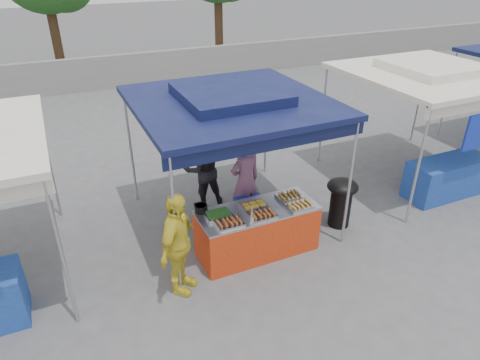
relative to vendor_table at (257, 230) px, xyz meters
name	(u,v)px	position (x,y,z in m)	size (l,w,h in m)	color
ground_plane	(254,247)	(0.00, 0.10, -0.43)	(80.00, 80.00, 0.00)	#565658
back_wall	(125,70)	(0.00, 11.10, 0.17)	(40.00, 0.25, 1.20)	gray
main_canopy	(231,101)	(0.00, 1.07, 1.94)	(3.20, 3.20, 2.57)	#B3B3BA
neighbor_stall_right	(438,114)	(4.50, 0.67, 1.18)	(3.20, 3.20, 2.57)	#B3B3BA
vendor_table	(257,230)	(0.00, 0.00, 0.00)	(2.00, 0.80, 0.85)	#B93010
food_tray_fl	(229,223)	(-0.60, -0.23, 0.46)	(0.42, 0.30, 0.07)	silver
food_tray_fm	(262,215)	(-0.03, -0.24, 0.46)	(0.42, 0.30, 0.07)	silver
food_tray_fr	(300,206)	(0.66, -0.24, 0.46)	(0.42, 0.30, 0.07)	silver
food_tray_bl	(219,215)	(-0.67, 0.06, 0.46)	(0.42, 0.30, 0.07)	silver
food_tray_bm	(254,206)	(-0.03, 0.07, 0.46)	(0.42, 0.30, 0.07)	silver
food_tray_br	(289,196)	(0.66, 0.10, 0.46)	(0.42, 0.30, 0.07)	silver
cooking_pot	(201,208)	(-0.87, 0.32, 0.49)	(0.21, 0.21, 0.12)	black
skewer_cup	(252,219)	(-0.25, -0.29, 0.48)	(0.08, 0.08, 0.10)	#B3B3BA
wok_burner	(341,199)	(1.77, 0.09, 0.14)	(0.57, 0.57, 0.96)	black
crate_left	(224,233)	(-0.38, 0.54, -0.28)	(0.47, 0.33, 0.28)	#132C9B
crate_right	(250,221)	(0.19, 0.66, -0.26)	(0.55, 0.38, 0.33)	#132C9B
crate_stacked	(250,206)	(0.19, 0.66, 0.06)	(0.51, 0.36, 0.31)	#132C9B
vendor_woman	(245,181)	(0.22, 0.96, 0.43)	(0.62, 0.41, 1.70)	#835376
helper_man	(203,169)	(-0.29, 1.82, 0.38)	(0.79, 0.61, 1.62)	black
customer_person	(178,245)	(-1.48, -0.38, 0.41)	(0.98, 0.41, 1.67)	gold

